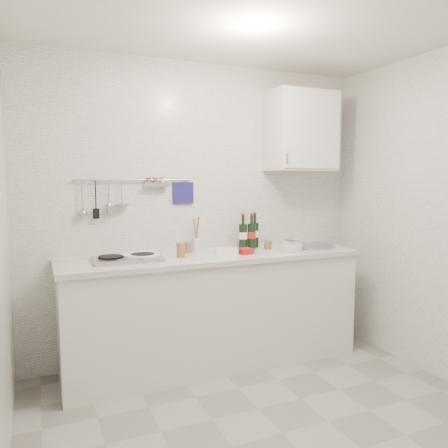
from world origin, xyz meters
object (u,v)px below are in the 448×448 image
wall_cabinet (301,132)px  wine_bottles (250,231)px  plate_stack_sink (291,246)px  utensil_crock (196,243)px  plate_stack_hob (139,256)px

wall_cabinet → wine_bottles: (-0.49, 0.03, -0.87)m
wall_cabinet → plate_stack_sink: (-0.23, -0.21, -0.99)m
wall_cabinet → wine_bottles: wall_cabinet is taller
wall_cabinet → utensil_crock: (-0.97, 0.09, -0.96)m
plate_stack_sink → utensil_crock: bearing=157.7°
wine_bottles → utensil_crock: 0.49m
plate_stack_hob → plate_stack_sink: bearing=-5.4°
plate_stack_sink → wine_bottles: wine_bottles is taller
plate_stack_sink → wine_bottles: size_ratio=0.74×
plate_stack_sink → wine_bottles: 0.38m
wine_bottles → plate_stack_hob: bearing=-173.0°
plate_stack_sink → wall_cabinet: bearing=43.1°
wall_cabinet → utensil_crock: wall_cabinet is taller
wall_cabinet → plate_stack_hob: bearing=-176.6°
plate_stack_sink → wine_bottles: bearing=137.7°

